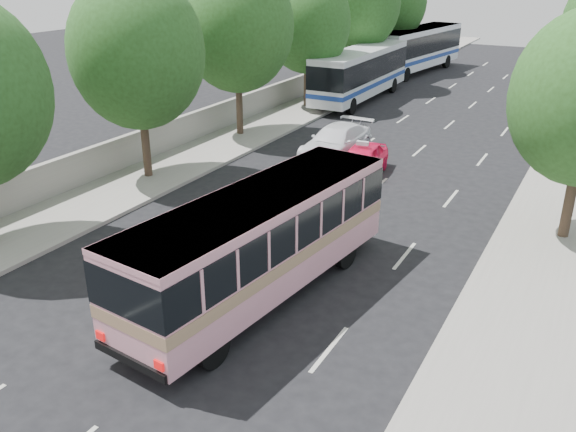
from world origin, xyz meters
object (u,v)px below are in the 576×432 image
Objects in this scene: pink_bus at (261,235)px; pink_taxi at (362,160)px; white_pickup at (336,142)px; tour_coach_front at (361,70)px; tour_coach_rear at (417,46)px.

pink_taxi is (-1.48, 11.42, -1.25)m from pink_bus.
white_pickup is at bearing 131.59° from pink_taxi.
tour_coach_front reaches higher than white_pickup.
pink_taxi is 3.04m from white_pickup.
white_pickup is 25.74m from tour_coach_rear.
tour_coach_rear reaches higher than white_pickup.
pink_taxi is at bearing -69.63° from tour_coach_rear.
pink_bus is 2.41× the size of pink_taxi.
tour_coach_front is (-6.12, 14.76, 1.39)m from pink_taxi.
white_pickup is (-2.22, 2.08, 0.05)m from pink_taxi.
pink_bus is 11.58m from pink_taxi.
pink_bus is 0.87× the size of tour_coach_front.
pink_bus is at bearing -71.13° from tour_coach_rear.
tour_coach_front is 0.93× the size of tour_coach_rear.
pink_taxi is at bearing -40.93° from white_pickup.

